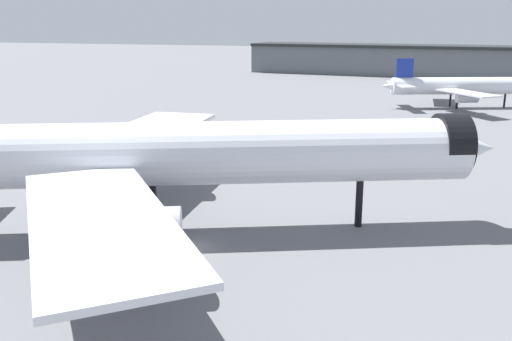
% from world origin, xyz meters
% --- Properties ---
extents(ground, '(900.00, 900.00, 0.00)m').
position_xyz_m(ground, '(0.00, 0.00, 0.00)').
color(ground, slate).
extents(airliner_near_gate, '(66.47, 59.46, 19.26)m').
position_xyz_m(airliner_near_gate, '(-3.31, 3.75, 8.48)').
color(airliner_near_gate, silver).
rests_on(airliner_near_gate, ground).
extents(airliner_far_taxiway, '(41.02, 36.44, 12.83)m').
position_xyz_m(airliner_far_taxiway, '(28.35, 107.68, 5.65)').
color(airliner_far_taxiway, silver).
rests_on(airliner_far_taxiway, ground).
extents(terminal_building, '(180.52, 35.79, 24.60)m').
position_xyz_m(terminal_building, '(34.35, 193.56, 6.54)').
color(terminal_building, slate).
rests_on(terminal_building, ground).
extents(traffic_cone_near_nose, '(0.60, 0.60, 0.75)m').
position_xyz_m(traffic_cone_near_nose, '(9.60, 44.73, 0.37)').
color(traffic_cone_near_nose, '#F2600C').
rests_on(traffic_cone_near_nose, ground).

